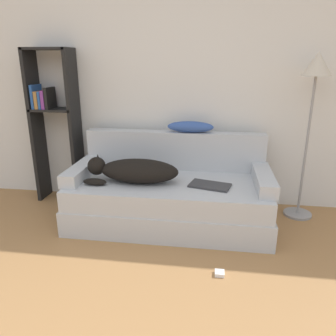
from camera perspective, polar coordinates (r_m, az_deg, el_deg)
name	(u,v)px	position (r m, az deg, el deg)	size (l,w,h in m)	color
wall_back	(159,72)	(3.41, -1.61, 16.42)	(7.94, 0.06, 2.70)	silver
couch	(169,202)	(3.07, 0.25, -5.87)	(1.81, 0.89, 0.41)	#B2B7BC
couch_backrest	(175,150)	(3.28, 1.16, 3.13)	(1.77, 0.15, 0.37)	#B2B7BC
couch_arm_left	(82,170)	(3.18, -14.74, -0.41)	(0.15, 0.70, 0.12)	#B2B7BC
couch_arm_right	(264,179)	(2.97, 16.31, -1.85)	(0.15, 0.70, 0.12)	#B2B7BC
dog	(134,171)	(2.93, -5.89, -0.46)	(0.83, 0.32, 0.23)	black
laptop	(210,185)	(2.87, 7.30, -3.02)	(0.38, 0.28, 0.02)	#2D2D30
throw_pillow	(190,127)	(3.21, 3.92, 7.17)	(0.45, 0.15, 0.11)	#335199
bookshelf	(54,117)	(3.62, -19.31, 8.33)	(0.46, 0.26, 1.58)	black
floor_lamp	(315,87)	(3.21, 24.16, 12.80)	(0.27, 0.27, 1.53)	gray
power_adapter	(220,273)	(2.47, 8.98, -17.65)	(0.07, 0.07, 0.03)	white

